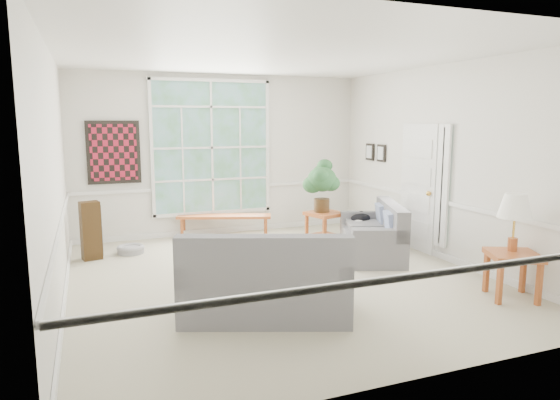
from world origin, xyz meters
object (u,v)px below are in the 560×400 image
at_px(end_table, 325,228).
at_px(loveseat_right, 372,230).
at_px(loveseat_front, 265,272).
at_px(coffee_table, 265,258).
at_px(side_table, 512,275).

bearing_deg(end_table, loveseat_right, -73.79).
height_order(loveseat_right, loveseat_front, loveseat_front).
height_order(loveseat_right, coffee_table, loveseat_right).
xyz_separation_m(loveseat_right, loveseat_front, (-2.39, -1.67, 0.07)).
relative_size(loveseat_front, coffee_table, 1.56).
height_order(loveseat_right, end_table, loveseat_right).
bearing_deg(loveseat_front, loveseat_right, 55.86).
bearing_deg(loveseat_front, side_table, 9.52).
height_order(coffee_table, end_table, end_table).
distance_m(loveseat_right, side_table, 2.34).
xyz_separation_m(end_table, side_table, (0.89, -3.33, 0.01)).
relative_size(coffee_table, end_table, 2.09).
xyz_separation_m(coffee_table, side_table, (2.46, -2.04, 0.07)).
distance_m(coffee_table, side_table, 3.20).
distance_m(loveseat_right, loveseat_front, 2.91).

